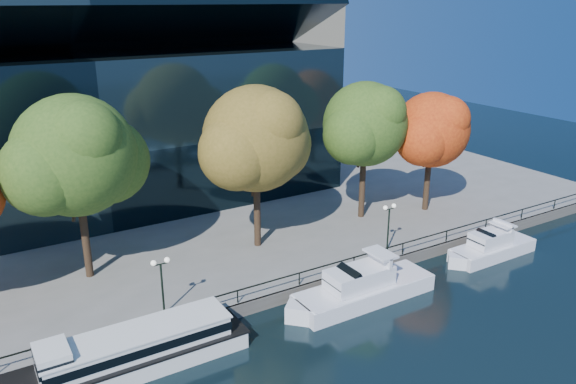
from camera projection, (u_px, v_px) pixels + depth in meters
ground at (261, 339)px, 36.23m from camera, size 160.00×160.00×0.00m
promenade at (111, 182)px, 65.44m from camera, size 90.00×67.08×1.00m
railing at (237, 291)px, 38.22m from camera, size 88.20×0.08×0.99m
convention_building at (75, 126)px, 57.16m from camera, size 50.00×24.57×21.43m
tour_boat at (124, 353)px, 32.68m from camera, size 15.37×3.43×2.92m
cruiser_near at (359, 288)px, 40.29m from camera, size 12.06×3.11×3.49m
cruiser_far at (490, 247)px, 47.35m from camera, size 9.12×2.53×2.98m
tree_2 at (78, 158)px, 39.35m from camera, size 10.79×8.85×13.72m
tree_3 at (258, 141)px, 44.70m from camera, size 10.67×8.75×13.52m
tree_4 at (367, 126)px, 51.04m from camera, size 9.66×7.92×12.87m
tree_5 at (433, 131)px, 53.16m from camera, size 8.95×7.34×11.61m
lamp_1 at (161, 274)px, 36.21m from camera, size 1.26×0.36×4.03m
lamp_2 at (389, 217)px, 45.66m from camera, size 1.26×0.36×4.03m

